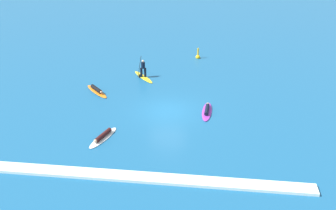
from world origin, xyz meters
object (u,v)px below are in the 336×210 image
(surfer_on_yellow_board, at_px, (143,73))
(marker_buoy, at_px, (198,56))
(surfer_on_orange_board, at_px, (97,90))
(surfer_on_white_board, at_px, (103,136))
(surfer_on_purple_board, at_px, (207,111))

(surfer_on_yellow_board, relative_size, marker_buoy, 2.49)
(surfer_on_orange_board, height_order, surfer_on_white_board, surfer_on_orange_board)
(surfer_on_orange_board, bearing_deg, surfer_on_yellow_board, 94.20)
(surfer_on_white_board, xyz_separation_m, marker_buoy, (5.44, 16.30, 0.07))
(surfer_on_orange_board, height_order, surfer_on_yellow_board, surfer_on_yellow_board)
(surfer_on_purple_board, distance_m, surfer_on_white_board, 8.12)
(surfer_on_purple_board, height_order, surfer_on_yellow_board, surfer_on_yellow_board)
(surfer_on_yellow_board, relative_size, surfer_on_white_board, 0.96)
(surfer_on_orange_board, height_order, marker_buoy, marker_buoy)
(surfer_on_orange_board, relative_size, surfer_on_yellow_board, 0.94)
(surfer_on_yellow_board, distance_m, marker_buoy, 7.30)
(surfer_on_orange_board, xyz_separation_m, marker_buoy, (7.87, 9.19, 0.05))
(surfer_on_yellow_board, bearing_deg, surfer_on_orange_board, 100.01)
(surfer_on_purple_board, height_order, marker_buoy, marker_buoy)
(surfer_on_yellow_board, xyz_separation_m, surfer_on_white_board, (-0.84, -10.64, -0.34))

